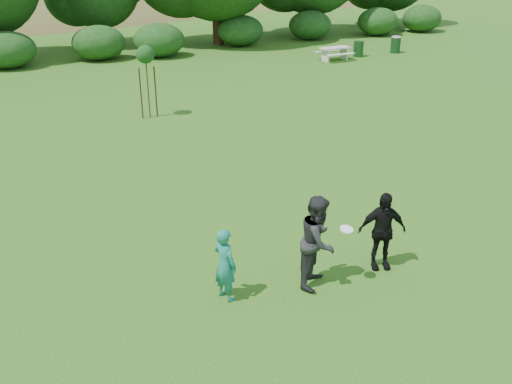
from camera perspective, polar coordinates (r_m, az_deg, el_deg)
ground at (r=11.75m, az=6.80°, el=-10.28°), size 120.00×120.00×0.00m
player_teal at (r=11.21m, az=-3.11°, el=-7.25°), size 0.52×0.65×1.55m
player_grey at (r=11.63m, az=6.24°, el=-4.91°), size 1.21×1.20×1.98m
player_black at (r=12.47m, az=12.48°, el=-3.81°), size 1.12×0.78×1.77m
trash_can_near at (r=35.82m, az=10.20°, el=13.89°), size 0.60×0.60×0.90m
frisbee at (r=11.49m, az=9.04°, el=-3.71°), size 0.27×0.27×0.08m
sapling at (r=22.85m, az=-10.99°, el=13.16°), size 0.70×0.70×2.85m
picnic_table at (r=34.45m, az=7.91°, el=13.75°), size 1.80×1.48×0.76m
trash_can_lidded at (r=37.51m, az=13.79°, el=14.18°), size 0.60×0.60×1.05m
hillside at (r=78.77m, az=-22.94°, el=8.62°), size 150.00×72.00×52.00m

